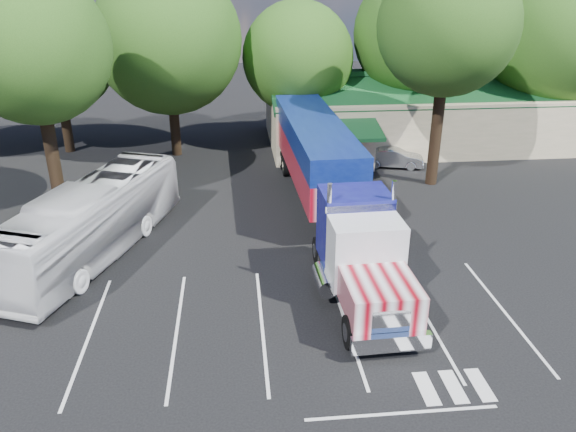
{
  "coord_description": "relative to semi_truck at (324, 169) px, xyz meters",
  "views": [
    {
      "loc": [
        -0.75,
        -23.82,
        12.39
      ],
      "look_at": [
        1.55,
        -0.31,
        2.0
      ],
      "focal_mm": 35.0,
      "sensor_mm": 36.0,
      "label": 1
    }
  ],
  "objects": [
    {
      "name": "silver_sedan",
      "position": [
        6.08,
        7.85,
        -2.07
      ],
      "size": [
        4.24,
        2.32,
        1.33
      ],
      "primitive_type": "imported",
      "rotation": [
        0.0,
        0.0,
        1.33
      ],
      "color": "#A2A5AA",
      "rests_on": "ground"
    },
    {
      "name": "event_hall",
      "position": [
        9.84,
        13.8,
        -0.52
      ],
      "size": [
        24.2,
        14.12,
        5.55
      ],
      "color": "beige",
      "rests_on": "ground"
    },
    {
      "name": "tree_near_left",
      "position": [
        -14.39,
        1.99,
        6.08
      ],
      "size": [
        7.6,
        7.6,
        12.65
      ],
      "color": "black",
      "rests_on": "ground"
    },
    {
      "name": "tree_row_d",
      "position": [
        0.11,
        13.49,
        3.86
      ],
      "size": [
        8.0,
        8.0,
        10.6
      ],
      "color": "black",
      "rests_on": "ground"
    },
    {
      "name": "woman",
      "position": [
        -0.51,
        -7.42,
        -1.83
      ],
      "size": [
        0.65,
        0.77,
        1.81
      ],
      "primitive_type": "imported",
      "rotation": [
        0.0,
        0.0,
        1.96
      ],
      "color": "black",
      "rests_on": "ground"
    },
    {
      "name": "tree_row_f",
      "position": [
        19.11,
        12.79,
        5.06
      ],
      "size": [
        10.4,
        10.4,
        13.0
      ],
      "color": "black",
      "rests_on": "ground"
    },
    {
      "name": "semi_truck",
      "position": [
        0.0,
        0.0,
        0.0
      ],
      "size": [
        3.94,
        23.11,
        4.82
      ],
      "rotation": [
        0.0,
        0.0,
        0.03
      ],
      "color": "black",
      "rests_on": "ground"
    },
    {
      "name": "tree_row_b",
      "position": [
        -16.89,
        13.79,
        4.4
      ],
      "size": [
        8.4,
        8.4,
        11.35
      ],
      "color": "black",
      "rests_on": "ground"
    },
    {
      "name": "bicycle",
      "position": [
        1.61,
        -2.42,
        -2.26
      ],
      "size": [
        0.8,
        1.85,
        0.94
      ],
      "primitive_type": "imported",
      "rotation": [
        0.0,
        0.0,
        0.1
      ],
      "color": "black",
      "rests_on": "ground"
    },
    {
      "name": "tour_bus",
      "position": [
        -11.38,
        -3.35,
        -0.99
      ],
      "size": [
        7.03,
        12.7,
        3.47
      ],
      "primitive_type": "imported",
      "rotation": [
        0.0,
        0.0,
        -0.35
      ],
      "color": "silver",
      "rests_on": "ground"
    },
    {
      "name": "tree_near_right",
      "position": [
        7.61,
        4.49,
        6.73
      ],
      "size": [
        8.0,
        8.0,
        13.5
      ],
      "color": "black",
      "rests_on": "ground"
    },
    {
      "name": "ground",
      "position": [
        -3.89,
        -4.01,
        -2.73
      ],
      "size": [
        120.0,
        120.0,
        0.0
      ],
      "primitive_type": "plane",
      "color": "black",
      "rests_on": "ground"
    },
    {
      "name": "tree_row_e",
      "position": [
        9.11,
        13.99,
        5.36
      ],
      "size": [
        9.6,
        9.6,
        12.9
      ],
      "color": "black",
      "rests_on": "ground"
    },
    {
      "name": "tree_row_c",
      "position": [
        -8.89,
        12.19,
        5.31
      ],
      "size": [
        10.0,
        10.0,
        13.05
      ],
      "color": "black",
      "rests_on": "ground"
    }
  ]
}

